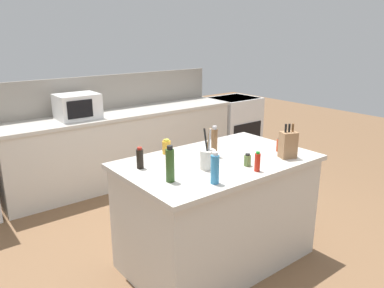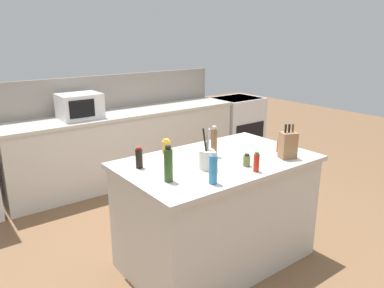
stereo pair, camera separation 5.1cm
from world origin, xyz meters
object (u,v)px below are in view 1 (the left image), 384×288
(knife_block, at_px, (288,144))
(honey_jar, at_px, (167,147))
(soy_sauce_bottle, at_px, (140,158))
(dish_soap_bottle, at_px, (215,169))
(olive_oil_bottle, at_px, (170,165))
(spice_jar_oregano, at_px, (247,160))
(microwave, at_px, (77,106))
(spice_jar_paprika, at_px, (279,145))
(hot_sauce_bottle, at_px, (257,162))
(utensil_crock, at_px, (208,159))
(pepper_grinder, at_px, (214,142))
(range_oven, at_px, (234,125))

(knife_block, relative_size, honey_jar, 2.27)
(soy_sauce_bottle, relative_size, dish_soap_bottle, 0.73)
(olive_oil_bottle, distance_m, spice_jar_oregano, 0.67)
(dish_soap_bottle, distance_m, spice_jar_oregano, 0.46)
(microwave, distance_m, spice_jar_paprika, 2.53)
(spice_jar_paprika, height_order, dish_soap_bottle, dish_soap_bottle)
(hot_sauce_bottle, bearing_deg, honey_jar, 111.03)
(utensil_crock, xyz_separation_m, spice_jar_paprika, (0.78, -0.05, -0.03))
(utensil_crock, relative_size, pepper_grinder, 1.21)
(microwave, xyz_separation_m, dish_soap_bottle, (-0.05, -2.56, -0.04))
(honey_jar, bearing_deg, pepper_grinder, -48.39)
(utensil_crock, bearing_deg, range_oven, 42.32)
(utensil_crock, bearing_deg, hot_sauce_bottle, -45.97)
(range_oven, relative_size, spice_jar_paprika, 7.72)
(hot_sauce_bottle, height_order, olive_oil_bottle, olive_oil_bottle)
(olive_oil_bottle, bearing_deg, knife_block, -9.09)
(honey_jar, bearing_deg, soy_sauce_bottle, -154.36)
(soy_sauce_bottle, bearing_deg, pepper_grinder, -11.85)
(spice_jar_paprika, height_order, soy_sauce_bottle, soy_sauce_bottle)
(range_oven, xyz_separation_m, microwave, (-2.64, 0.00, 0.62))
(knife_block, distance_m, soy_sauce_bottle, 1.22)
(spice_jar_paprika, bearing_deg, olive_oil_bottle, 179.19)
(range_oven, height_order, microwave, microwave)
(hot_sauce_bottle, relative_size, honey_jar, 1.21)
(microwave, distance_m, honey_jar, 1.81)
(range_oven, bearing_deg, honey_jar, -144.93)
(knife_block, height_order, spice_jar_oregano, knife_block)
(soy_sauce_bottle, xyz_separation_m, dish_soap_bottle, (0.25, -0.58, 0.03))
(range_oven, height_order, utensil_crock, utensil_crock)
(knife_block, distance_m, utensil_crock, 0.73)
(range_oven, height_order, honey_jar, honey_jar)
(hot_sauce_bottle, relative_size, dish_soap_bottle, 0.68)
(range_oven, bearing_deg, pepper_grinder, -137.39)
(microwave, xyz_separation_m, hot_sauce_bottle, (0.36, -2.58, -0.08))
(microwave, xyz_separation_m, pepper_grinder, (0.34, -2.12, -0.03))
(pepper_grinder, xyz_separation_m, honey_jar, (-0.27, 0.31, -0.06))
(range_oven, height_order, spice_jar_oregano, spice_jar_oregano)
(range_oven, height_order, soy_sauce_bottle, soy_sauce_bottle)
(spice_jar_paprika, bearing_deg, utensil_crock, 176.34)
(pepper_grinder, relative_size, honey_jar, 2.06)
(range_oven, xyz_separation_m, pepper_grinder, (-2.30, -2.12, 0.60))
(utensil_crock, height_order, olive_oil_bottle, utensil_crock)
(honey_jar, bearing_deg, range_oven, 35.07)
(hot_sauce_bottle, xyz_separation_m, olive_oil_bottle, (-0.63, 0.24, 0.05))
(olive_oil_bottle, height_order, honey_jar, olive_oil_bottle)
(spice_jar_paprika, distance_m, soy_sauce_bottle, 1.24)
(dish_soap_bottle, bearing_deg, spice_jar_paprika, 12.16)
(range_oven, distance_m, microwave, 2.71)
(hot_sauce_bottle, distance_m, pepper_grinder, 0.47)
(utensil_crock, height_order, spice_jar_paprika, utensil_crock)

